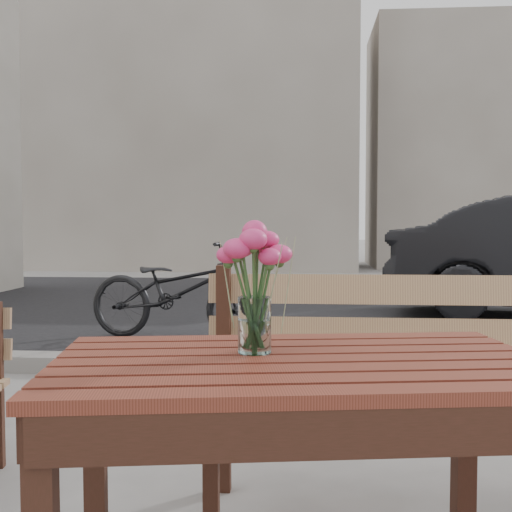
# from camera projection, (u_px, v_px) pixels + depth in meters

# --- Properties ---
(street) EXTENTS (30.00, 8.12, 0.12)m
(street) POSITION_uv_depth(u_px,v_px,m) (321.00, 326.00, 6.72)
(street) COLOR black
(street) RESTS_ON ground
(backdrop_buildings) EXTENTS (15.50, 4.00, 8.00)m
(backdrop_buildings) POSITION_uv_depth(u_px,v_px,m) (320.00, 121.00, 15.81)
(backdrop_buildings) COLOR gray
(backdrop_buildings) RESTS_ON ground
(main_table) EXTENTS (1.33, 0.90, 0.76)m
(main_table) POSITION_uv_depth(u_px,v_px,m) (298.00, 407.00, 1.64)
(main_table) COLOR #5B2518
(main_table) RESTS_ON ground
(main_bench) EXTENTS (1.54, 0.46, 0.96)m
(main_bench) POSITION_uv_depth(u_px,v_px,m) (401.00, 359.00, 2.49)
(main_bench) COLOR #9B7150
(main_bench) RESTS_ON ground
(main_vase) EXTENTS (0.19, 0.19, 0.35)m
(main_vase) POSITION_uv_depth(u_px,v_px,m) (255.00, 271.00, 1.70)
(main_vase) COLOR white
(main_vase) RESTS_ON main_table
(bicycle) EXTENTS (1.88, 0.97, 0.94)m
(bicycle) POSITION_uv_depth(u_px,v_px,m) (178.00, 291.00, 6.04)
(bicycle) COLOR black
(bicycle) RESTS_ON ground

